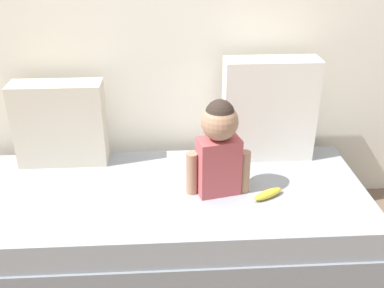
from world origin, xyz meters
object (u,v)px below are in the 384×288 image
object	(u,v)px
throw_pillow_right	(269,110)
toddler	(219,144)
throw_pillow_left	(60,124)
couch	(168,220)
banana	(268,194)

from	to	relation	value
throw_pillow_right	toddler	distance (m)	0.48
throw_pillow_left	throw_pillow_right	distance (m)	1.13
couch	banana	world-z (taller)	banana
couch	toddler	bearing A→B (deg)	-7.64
toddler	throw_pillow_left	bearing A→B (deg)	156.04
couch	toddler	world-z (taller)	toddler
couch	throw_pillow_right	world-z (taller)	throw_pillow_right
couch	banana	bearing A→B (deg)	-11.82
couch	throw_pillow_right	distance (m)	0.80
couch	throw_pillow_right	size ratio (longest dim) A/B	3.64
throw_pillow_left	toddler	world-z (taller)	toddler
banana	couch	bearing A→B (deg)	168.18
throw_pillow_right	toddler	world-z (taller)	throw_pillow_right
toddler	banana	bearing A→B (deg)	-16.09
throw_pillow_right	toddler	size ratio (longest dim) A/B	1.16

